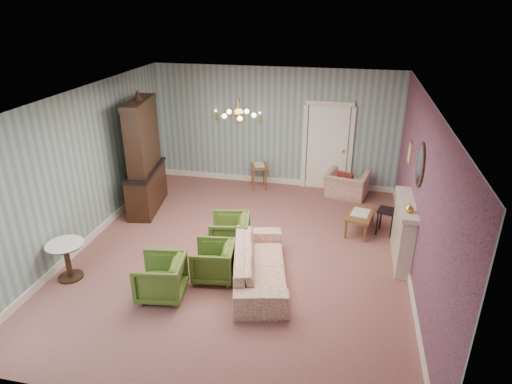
% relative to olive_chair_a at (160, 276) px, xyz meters
% --- Properties ---
extents(floor, '(7.00, 7.00, 0.00)m').
position_rel_olive_chair_a_xyz_m(floor, '(0.93, 1.49, -0.37)').
color(floor, '#8B5851').
rests_on(floor, ground).
extents(ceiling, '(7.00, 7.00, 0.00)m').
position_rel_olive_chair_a_xyz_m(ceiling, '(0.93, 1.49, 2.53)').
color(ceiling, white).
rests_on(ceiling, ground).
extents(wall_back, '(6.00, 0.00, 6.00)m').
position_rel_olive_chair_a_xyz_m(wall_back, '(0.93, 4.99, 1.08)').
color(wall_back, slate).
rests_on(wall_back, ground).
extents(wall_front, '(6.00, 0.00, 6.00)m').
position_rel_olive_chair_a_xyz_m(wall_front, '(0.93, -2.01, 1.08)').
color(wall_front, slate).
rests_on(wall_front, ground).
extents(wall_left, '(0.00, 7.00, 7.00)m').
position_rel_olive_chair_a_xyz_m(wall_left, '(-2.07, 1.49, 1.08)').
color(wall_left, slate).
rests_on(wall_left, ground).
extents(wall_right, '(0.00, 7.00, 7.00)m').
position_rel_olive_chair_a_xyz_m(wall_right, '(3.93, 1.49, 1.08)').
color(wall_right, slate).
rests_on(wall_right, ground).
extents(wall_right_floral, '(0.00, 7.00, 7.00)m').
position_rel_olive_chair_a_xyz_m(wall_right_floral, '(3.92, 1.49, 1.08)').
color(wall_right_floral, '#B15865').
rests_on(wall_right_floral, ground).
extents(door, '(1.12, 0.12, 2.16)m').
position_rel_olive_chair_a_xyz_m(door, '(2.23, 4.95, 0.71)').
color(door, white).
rests_on(door, floor).
extents(olive_chair_a, '(0.77, 0.81, 0.74)m').
position_rel_olive_chair_a_xyz_m(olive_chair_a, '(0.00, 0.00, 0.00)').
color(olive_chair_a, '#476523').
rests_on(olive_chair_a, floor).
extents(olive_chair_b, '(0.71, 0.75, 0.70)m').
position_rel_olive_chair_a_xyz_m(olive_chair_b, '(0.66, 0.65, -0.02)').
color(olive_chair_b, '#476523').
rests_on(olive_chair_b, floor).
extents(olive_chair_c, '(0.77, 0.81, 0.73)m').
position_rel_olive_chair_a_xyz_m(olive_chair_c, '(0.68, 1.65, -0.01)').
color(olive_chair_c, '#476523').
rests_on(olive_chair_c, floor).
extents(sofa_chintz, '(1.08, 2.22, 0.83)m').
position_rel_olive_chair_a_xyz_m(sofa_chintz, '(1.45, 0.74, 0.05)').
color(sofa_chintz, '#9C473F').
rests_on(sofa_chintz, floor).
extents(wingback_chair, '(1.06, 0.81, 0.83)m').
position_rel_olive_chair_a_xyz_m(wingback_chair, '(2.76, 4.50, 0.04)').
color(wingback_chair, '#9C473F').
rests_on(wingback_chair, floor).
extents(dresser, '(0.77, 1.62, 2.60)m').
position_rel_olive_chair_a_xyz_m(dresser, '(-1.57, 2.95, 0.93)').
color(dresser, black).
rests_on(dresser, floor).
extents(fireplace, '(0.30, 1.40, 1.16)m').
position_rel_olive_chair_a_xyz_m(fireplace, '(3.79, 1.89, 0.21)').
color(fireplace, beige).
rests_on(fireplace, floor).
extents(mantel_vase, '(0.15, 0.15, 0.15)m').
position_rel_olive_chair_a_xyz_m(mantel_vase, '(3.77, 1.49, 0.86)').
color(mantel_vase, gold).
rests_on(mantel_vase, fireplace).
extents(oval_mirror, '(0.04, 0.76, 0.84)m').
position_rel_olive_chair_a_xyz_m(oval_mirror, '(3.89, 1.89, 1.48)').
color(oval_mirror, white).
rests_on(oval_mirror, wall_right).
extents(framed_print, '(0.04, 0.34, 0.42)m').
position_rel_olive_chair_a_xyz_m(framed_print, '(3.90, 3.24, 1.23)').
color(framed_print, gold).
rests_on(framed_print, wall_right).
extents(coffee_table, '(0.65, 0.94, 0.44)m').
position_rel_olive_chair_a_xyz_m(coffee_table, '(3.07, 2.80, -0.15)').
color(coffee_table, brown).
rests_on(coffee_table, floor).
extents(side_table_black, '(0.44, 0.44, 0.53)m').
position_rel_olive_chair_a_xyz_m(side_table_black, '(3.58, 2.83, -0.11)').
color(side_table_black, black).
rests_on(side_table_black, floor).
extents(pedestal_table, '(0.62, 0.62, 0.67)m').
position_rel_olive_chair_a_xyz_m(pedestal_table, '(-1.72, 0.13, -0.03)').
color(pedestal_table, black).
rests_on(pedestal_table, floor).
extents(nesting_table, '(0.52, 0.59, 0.64)m').
position_rel_olive_chair_a_xyz_m(nesting_table, '(0.63, 4.59, -0.05)').
color(nesting_table, brown).
rests_on(nesting_table, floor).
extents(gilt_mirror_back, '(0.28, 0.06, 0.36)m').
position_rel_olive_chair_a_xyz_m(gilt_mirror_back, '(0.03, 4.95, 1.33)').
color(gilt_mirror_back, gold).
rests_on(gilt_mirror_back, wall_back).
extents(sconce_left, '(0.16, 0.12, 0.30)m').
position_rel_olive_chair_a_xyz_m(sconce_left, '(-0.52, 4.93, 1.33)').
color(sconce_left, gold).
rests_on(sconce_left, wall_back).
extents(sconce_right, '(0.16, 0.12, 0.30)m').
position_rel_olive_chair_a_xyz_m(sconce_right, '(0.58, 4.93, 1.33)').
color(sconce_right, gold).
rests_on(sconce_right, wall_back).
extents(chandelier, '(0.56, 0.56, 0.36)m').
position_rel_olive_chair_a_xyz_m(chandelier, '(0.93, 1.49, 2.26)').
color(chandelier, gold).
rests_on(chandelier, ceiling).
extents(burgundy_cushion, '(0.41, 0.28, 0.39)m').
position_rel_olive_chair_a_xyz_m(burgundy_cushion, '(2.71, 4.35, 0.11)').
color(burgundy_cushion, maroon).
rests_on(burgundy_cushion, wingback_chair).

